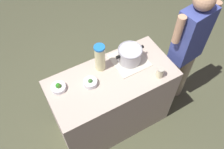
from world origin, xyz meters
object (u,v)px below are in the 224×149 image
at_px(mason_jar, 160,72).
at_px(person_cook, 186,50).
at_px(broccoli_bowl_center, 58,87).
at_px(lemonade_pitcher, 100,58).
at_px(cooking_pot, 130,55).
at_px(broccoli_bowl_front, 90,82).

bearing_deg(mason_jar, person_cook, 18.01).
bearing_deg(broccoli_bowl_center, person_cook, -7.49).
relative_size(lemonade_pitcher, mason_jar, 2.65).
distance_m(cooking_pot, person_cook, 0.65).
relative_size(cooking_pot, broccoli_bowl_front, 2.37).
height_order(lemonade_pitcher, broccoli_bowl_front, lemonade_pitcher).
xyz_separation_m(cooking_pot, broccoli_bowl_center, (-0.76, 0.03, -0.06)).
bearing_deg(broccoli_bowl_center, broccoli_bowl_front, -19.00).
height_order(broccoli_bowl_front, person_cook, person_cook).
relative_size(lemonade_pitcher, broccoli_bowl_center, 2.17).
xyz_separation_m(mason_jar, person_cook, (0.47, 0.15, -0.08)).
relative_size(mason_jar, broccoli_bowl_front, 0.87).
bearing_deg(cooking_pot, mason_jar, -64.10).
distance_m(cooking_pot, lemonade_pitcher, 0.31).
relative_size(lemonade_pitcher, broccoli_bowl_front, 2.30).
distance_m(broccoli_bowl_front, person_cook, 1.11).
distance_m(lemonade_pitcher, broccoli_bowl_center, 0.48).
distance_m(cooking_pot, mason_jar, 0.35).
relative_size(broccoli_bowl_front, person_cook, 0.08).
bearing_deg(broccoli_bowl_center, lemonade_pitcher, 4.46).
bearing_deg(person_cook, cooking_pot, 166.00).
bearing_deg(cooking_pot, broccoli_bowl_center, 178.04).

